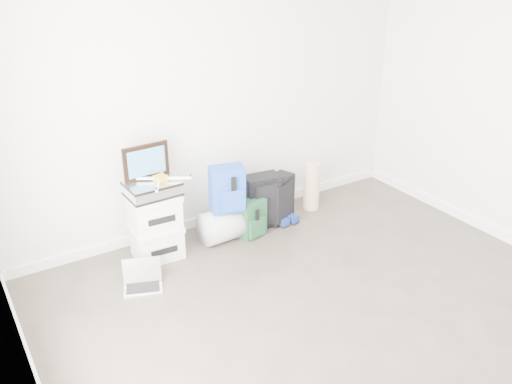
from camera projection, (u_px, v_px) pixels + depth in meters
ground at (380, 352)px, 4.04m from camera, size 5.00×5.00×0.00m
room_envelope at (405, 132)px, 3.32m from camera, size 4.52×5.02×2.71m
boxes_stack at (156, 226)px, 5.13m from camera, size 0.48×0.39×0.65m
briefcase at (152, 189)px, 4.96m from camera, size 0.47×0.35×0.13m
painting at (146, 162)px, 4.94m from camera, size 0.44×0.05×0.33m
drone at (161, 178)px, 4.94m from camera, size 0.50×0.50×0.05m
duffel_bag at (227, 224)px, 5.51m from camera, size 0.55×0.35×0.34m
blue_backpack at (228, 190)px, 5.31m from camera, size 0.37×0.31×0.46m
large_suitcase at (262, 201)px, 5.70m from camera, size 0.40×0.28×0.58m
green_backpack at (252, 219)px, 5.55m from camera, size 0.31×0.26×0.39m
carry_on at (279, 199)px, 5.80m from camera, size 0.38×0.32×0.53m
shoes at (283, 219)px, 5.87m from camera, size 0.27×0.27×0.09m
rolled_rug at (312, 186)px, 6.09m from camera, size 0.18×0.18×0.55m
laptop at (143, 281)px, 4.78m from camera, size 0.40×0.34×0.24m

